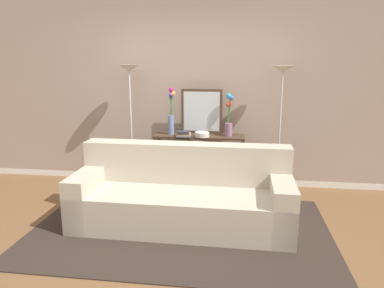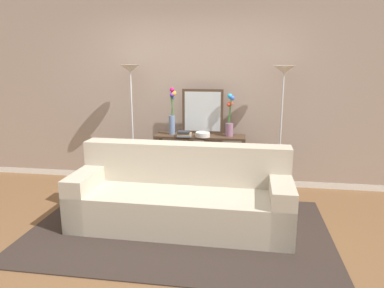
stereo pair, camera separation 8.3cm
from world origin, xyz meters
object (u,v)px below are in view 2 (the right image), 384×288
object	(u,v)px
wall_mirror	(203,112)
book_stack	(184,134)
fruit_bowl	(203,134)
vase_tall_flowers	(172,113)
couch	(182,197)
floor_lamp_left	(131,92)
vase_short_flowers	(230,119)
console_table	(200,153)
book_row_under_console	(178,185)
floor_lamp_right	(283,95)

from	to	relation	value
wall_mirror	book_stack	size ratio (longest dim) A/B	3.15
fruit_bowl	vase_tall_flowers	bearing A→B (deg)	166.05
couch	floor_lamp_left	xyz separation A→B (m)	(-0.91, 1.11, 1.07)
couch	floor_lamp_left	bearing A→B (deg)	129.49
floor_lamp_left	wall_mirror	world-z (taller)	floor_lamp_left
vase_short_flowers	vase_tall_flowers	bearing A→B (deg)	-179.67
floor_lamp_left	fruit_bowl	distance (m)	1.16
console_table	fruit_bowl	bearing A→B (deg)	-64.14
floor_lamp_left	book_row_under_console	distance (m)	1.47
wall_mirror	book_row_under_console	distance (m)	1.12
couch	wall_mirror	world-z (taller)	wall_mirror
floor_lamp_left	floor_lamp_right	distance (m)	2.05
floor_lamp_right	book_stack	size ratio (longest dim) A/B	8.85
console_table	vase_tall_flowers	bearing A→B (deg)	178.42
wall_mirror	fruit_bowl	distance (m)	0.37
book_row_under_console	vase_short_flowers	bearing A→B (deg)	1.21
book_stack	vase_short_flowers	bearing A→B (deg)	11.34
console_table	floor_lamp_right	xyz separation A→B (m)	(1.08, -0.00, 0.83)
floor_lamp_right	vase_tall_flowers	bearing A→B (deg)	179.45
console_table	book_stack	size ratio (longest dim) A/B	6.31
console_table	floor_lamp_left	size ratio (longest dim) A/B	0.71
wall_mirror	book_row_under_console	world-z (taller)	wall_mirror
couch	book_stack	xyz separation A→B (m)	(-0.15, 1.00, 0.52)
couch	wall_mirror	distance (m)	1.48
couch	book_row_under_console	size ratio (longest dim) A/B	6.54
wall_mirror	vase_short_flowers	distance (m)	0.41
vase_short_flowers	book_stack	bearing A→B (deg)	-168.66
wall_mirror	book_row_under_console	size ratio (longest dim) A/B	1.70
wall_mirror	book_stack	distance (m)	0.43
vase_tall_flowers	book_stack	world-z (taller)	vase_tall_flowers
console_table	book_stack	xyz separation A→B (m)	(-0.20, -0.11, 0.29)
floor_lamp_right	vase_tall_flowers	xyz separation A→B (m)	(-1.47, 0.01, -0.27)
vase_short_flowers	console_table	bearing A→B (deg)	-177.81
floor_lamp_right	wall_mirror	world-z (taller)	floor_lamp_right
book_row_under_console	wall_mirror	bearing A→B (deg)	21.88
book_row_under_console	console_table	bearing A→B (deg)	-0.00
floor_lamp_left	book_stack	xyz separation A→B (m)	(0.77, -0.10, -0.55)
vase_short_flowers	book_row_under_console	xyz separation A→B (m)	(-0.73, -0.02, -0.98)
vase_short_flowers	book_row_under_console	distance (m)	1.22
wall_mirror	vase_tall_flowers	bearing A→B (deg)	-162.85
console_table	book_row_under_console	bearing A→B (deg)	180.00
couch	vase_tall_flowers	xyz separation A→B (m)	(-0.33, 1.12, 0.79)
couch	book_row_under_console	distance (m)	1.17
couch	book_row_under_console	xyz separation A→B (m)	(-0.27, 1.11, -0.26)
floor_lamp_right	book_row_under_console	world-z (taller)	floor_lamp_right
console_table	floor_lamp_right	world-z (taller)	floor_lamp_right
console_table	vase_short_flowers	bearing A→B (deg)	2.19
floor_lamp_left	floor_lamp_right	size ratio (longest dim) A/B	1.00
floor_lamp_left	book_row_under_console	size ratio (longest dim) A/B	4.80
couch	vase_tall_flowers	bearing A→B (deg)	106.62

